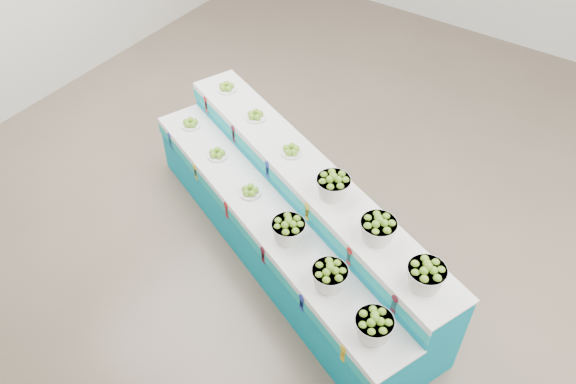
# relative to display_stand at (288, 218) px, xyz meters

# --- Properties ---
(ground) EXTENTS (10.00, 10.00, 0.00)m
(ground) POSITION_rel_display_stand_xyz_m (0.60, 0.54, -0.51)
(ground) COLOR brown
(ground) RESTS_ON ground
(display_stand) EXTENTS (4.03, 2.42, 1.02)m
(display_stand) POSITION_rel_display_stand_xyz_m (0.00, 0.00, 0.00)
(display_stand) COLOR #068DAC
(display_stand) RESTS_ON ground
(plate_lower_left) EXTENTS (0.28, 0.28, 0.09)m
(plate_lower_left) POSITION_rel_display_stand_xyz_m (-1.59, 0.38, 0.26)
(plate_lower_left) COLOR white
(plate_lower_left) RESTS_ON display_stand
(plate_lower_mid) EXTENTS (0.28, 0.28, 0.09)m
(plate_lower_mid) POSITION_rel_display_stand_xyz_m (-1.01, 0.15, 0.26)
(plate_lower_mid) COLOR white
(plate_lower_mid) RESTS_ON display_stand
(plate_lower_right) EXTENTS (0.28, 0.28, 0.09)m
(plate_lower_right) POSITION_rel_display_stand_xyz_m (-0.38, -0.11, 0.26)
(plate_lower_right) COLOR white
(plate_lower_right) RESTS_ON display_stand
(basket_lower_left) EXTENTS (0.41, 0.41, 0.23)m
(basket_lower_left) POSITION_rel_display_stand_xyz_m (0.26, -0.37, 0.32)
(basket_lower_left) COLOR silver
(basket_lower_left) RESTS_ON display_stand
(basket_lower_mid) EXTENTS (0.41, 0.41, 0.23)m
(basket_lower_mid) POSITION_rel_display_stand_xyz_m (0.85, -0.61, 0.32)
(basket_lower_mid) COLOR silver
(basket_lower_mid) RESTS_ON display_stand
(basket_lower_right) EXTENTS (0.41, 0.41, 0.23)m
(basket_lower_right) POSITION_rel_display_stand_xyz_m (1.39, -0.83, 0.32)
(basket_lower_right) COLOR silver
(basket_lower_right) RESTS_ON display_stand
(plate_upper_left) EXTENTS (0.28, 0.28, 0.09)m
(plate_upper_left) POSITION_rel_display_stand_xyz_m (-1.41, 0.83, 0.56)
(plate_upper_left) COLOR white
(plate_upper_left) RESTS_ON display_stand
(plate_upper_mid) EXTENTS (0.28, 0.28, 0.09)m
(plate_upper_mid) POSITION_rel_display_stand_xyz_m (-0.83, 0.60, 0.56)
(plate_upper_mid) COLOR white
(plate_upper_mid) RESTS_ON display_stand
(plate_upper_right) EXTENTS (0.28, 0.28, 0.09)m
(plate_upper_right) POSITION_rel_display_stand_xyz_m (-0.20, 0.34, 0.56)
(plate_upper_right) COLOR white
(plate_upper_right) RESTS_ON display_stand
(basket_upper_left) EXTENTS (0.41, 0.41, 0.23)m
(basket_upper_left) POSITION_rel_display_stand_xyz_m (0.44, 0.08, 0.62)
(basket_upper_left) COLOR silver
(basket_upper_left) RESTS_ON display_stand
(basket_upper_mid) EXTENTS (0.41, 0.41, 0.23)m
(basket_upper_mid) POSITION_rel_display_stand_xyz_m (1.03, -0.15, 0.62)
(basket_upper_mid) COLOR silver
(basket_upper_mid) RESTS_ON display_stand
(basket_upper_right) EXTENTS (0.41, 0.41, 0.23)m
(basket_upper_right) POSITION_rel_display_stand_xyz_m (1.58, -0.37, 0.62)
(basket_upper_right) COLOR silver
(basket_upper_right) RESTS_ON display_stand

